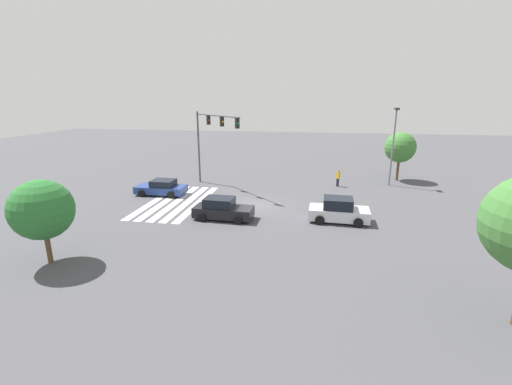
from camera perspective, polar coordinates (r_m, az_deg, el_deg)
name	(u,v)px	position (r m, az deg, el deg)	size (l,w,h in m)	color
ground_plane	(256,206)	(27.65, 0.00, -2.24)	(123.03, 123.03, 0.00)	#47474C
crosswalk_markings	(177,202)	(29.50, -13.10, -1.51)	(9.97, 4.40, 0.01)	silver
traffic_signal_mast	(210,132)	(32.77, -7.61, 9.93)	(5.59, 5.59, 7.13)	#47474C
car_0	(162,188)	(31.86, -15.46, 0.77)	(2.20, 4.41, 1.36)	navy
car_1	(222,209)	(24.69, -5.63, -2.79)	(2.11, 4.29, 1.56)	black
car_2	(339,211)	(24.75, 13.60, -2.98)	(2.25, 4.19, 1.71)	silver
pedestrian	(338,177)	(34.41, 13.50, 2.49)	(0.41, 0.41, 1.66)	#232842
street_light_pole_a	(394,140)	(35.82, 21.95, 8.19)	(0.80, 0.36, 7.53)	slate
tree_corner_a	(400,147)	(38.52, 22.90, 6.94)	(3.12, 3.12, 5.05)	brown
tree_corner_c	(42,210)	(20.54, -32.11, -2.46)	(3.10, 3.10, 4.51)	brown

